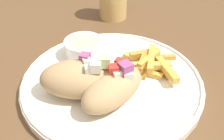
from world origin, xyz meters
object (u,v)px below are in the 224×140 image
(fries_pile, at_px, (150,64))
(sauce_ramekin, at_px, (84,47))
(pita_sandwich_near, at_px, (113,87))
(pita_sandwich_far, at_px, (81,78))
(plate, at_px, (112,81))

(fries_pile, distance_m, sauce_ramekin, 0.13)
(pita_sandwich_near, distance_m, pita_sandwich_far, 0.05)
(plate, xyz_separation_m, fries_pile, (0.07, -0.02, 0.02))
(plate, height_order, pita_sandwich_far, pita_sandwich_far)
(fries_pile, bearing_deg, pita_sandwich_near, -171.10)
(sauce_ramekin, bearing_deg, fries_pile, -62.54)
(pita_sandwich_far, relative_size, sauce_ramekin, 1.89)
(plate, height_order, fries_pile, fries_pile)
(pita_sandwich_near, xyz_separation_m, pita_sandwich_far, (-0.03, 0.05, 0.00))
(pita_sandwich_far, height_order, fries_pile, pita_sandwich_far)
(pita_sandwich_far, distance_m, sauce_ramekin, 0.11)
(pita_sandwich_near, bearing_deg, plate, 42.59)
(plate, relative_size, pita_sandwich_far, 2.18)
(pita_sandwich_near, height_order, sauce_ramekin, pita_sandwich_near)
(pita_sandwich_near, relative_size, pita_sandwich_far, 0.89)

